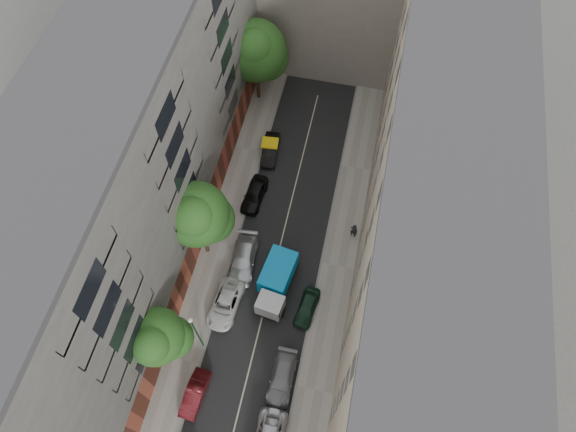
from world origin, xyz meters
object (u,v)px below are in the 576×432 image
(car_left_2, at_px, (225,304))
(car_left_4, at_px, (254,194))
(car_left_3, at_px, (244,259))
(car_left_5, at_px, (270,150))
(tarp_truck, at_px, (276,282))
(car_right_1, at_px, (282,378))
(tree_near, at_px, (157,339))
(car_right_2, at_px, (307,307))
(lamp_post, at_px, (195,330))
(car_left_1, at_px, (195,394))
(pedestrian, at_px, (354,231))
(tree_far, at_px, (256,53))
(tree_mid, at_px, (198,217))

(car_left_2, distance_m, car_left_4, 11.20)
(car_left_3, bearing_deg, car_left_5, 87.70)
(tarp_truck, distance_m, car_right_1, 7.91)
(tree_near, bearing_deg, car_right_2, 33.31)
(car_right_2, bearing_deg, car_left_2, -162.96)
(car_right_1, distance_m, lamp_post, 7.96)
(car_left_1, xyz_separation_m, car_left_5, (0.33, 24.35, 0.06))
(car_right_1, bearing_deg, lamp_post, 169.64)
(lamp_post, bearing_deg, car_right_1, -10.65)
(car_left_2, relative_size, car_left_3, 0.93)
(pedestrian, bearing_deg, tree_far, -36.04)
(car_left_4, height_order, car_left_5, car_left_4)
(car_right_2, bearing_deg, car_left_3, 160.69)
(car_left_3, xyz_separation_m, pedestrian, (9.17, 4.76, 0.35))
(tarp_truck, relative_size, pedestrian, 3.20)
(tree_mid, bearing_deg, car_left_2, -57.50)
(car_right_2, bearing_deg, tree_near, -139.56)
(car_right_2, xyz_separation_m, tree_near, (-9.90, -6.51, 5.28))
(lamp_post, bearing_deg, tree_near, -142.34)
(car_left_1, relative_size, car_left_5, 0.92)
(car_left_1, bearing_deg, tree_near, 144.98)
(car_right_1, bearing_deg, tree_near, -177.77)
(car_left_4, bearing_deg, car_right_2, -49.80)
(car_left_3, relative_size, tree_near, 0.62)
(car_right_1, xyz_separation_m, pedestrian, (3.57, 14.14, 0.43))
(lamp_post, bearing_deg, car_right_2, 32.05)
(car_left_1, height_order, pedestrian, pedestrian)
(car_left_1, bearing_deg, tree_far, 99.91)
(lamp_post, bearing_deg, tarp_truck, 52.44)
(car_left_3, distance_m, car_right_1, 10.93)
(tarp_truck, xyz_separation_m, car_left_4, (-4.14, 8.64, -0.74))
(car_left_4, xyz_separation_m, car_left_5, (0.27, 5.55, -0.04))
(car_left_2, distance_m, car_right_2, 6.97)
(tree_mid, bearing_deg, lamp_post, -76.20)
(tarp_truck, bearing_deg, car_left_3, 160.22)
(tree_far, bearing_deg, car_left_5, -67.71)
(car_left_4, xyz_separation_m, tree_far, (-2.62, 12.62, 5.72))
(tree_mid, distance_m, pedestrian, 14.46)
(tree_near, relative_size, tree_far, 0.87)
(car_left_1, relative_size, tree_mid, 0.41)
(car_left_5, bearing_deg, car_left_3, -92.56)
(car_left_2, height_order, lamp_post, lamp_post)
(car_left_1, xyz_separation_m, lamp_post, (-0.60, 3.92, 3.59))
(tree_mid, bearing_deg, car_right_2, -19.50)
(car_left_2, relative_size, car_left_5, 1.14)
(car_left_3, height_order, tree_mid, tree_mid)
(car_right_1, distance_m, pedestrian, 14.59)
(car_left_4, distance_m, car_left_5, 5.56)
(car_left_2, bearing_deg, tree_near, -115.42)
(lamp_post, bearing_deg, car_left_4, 87.47)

